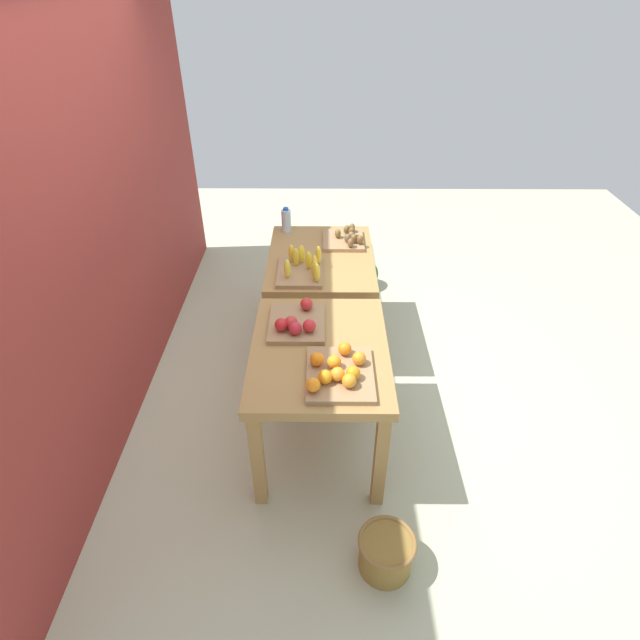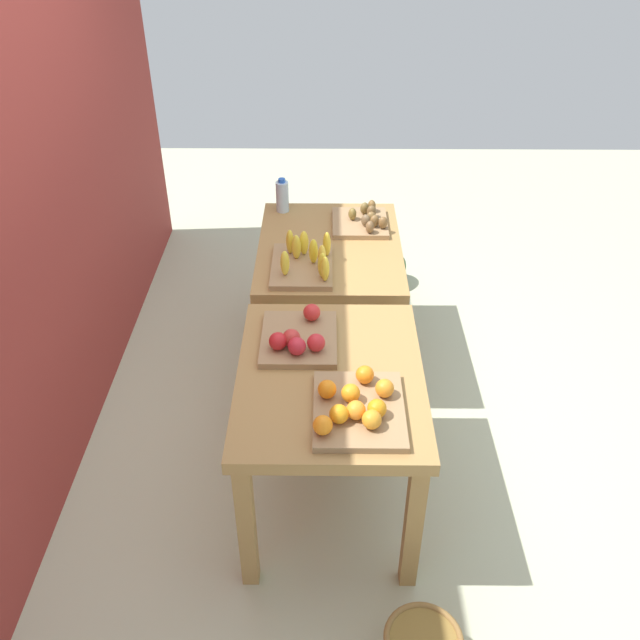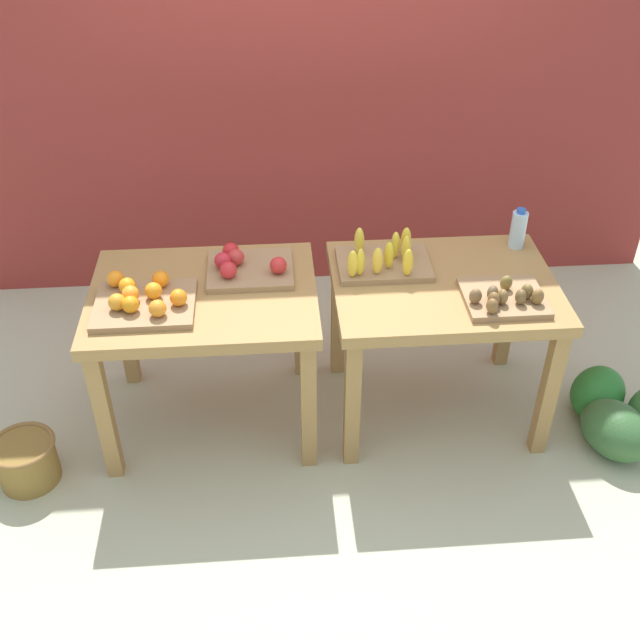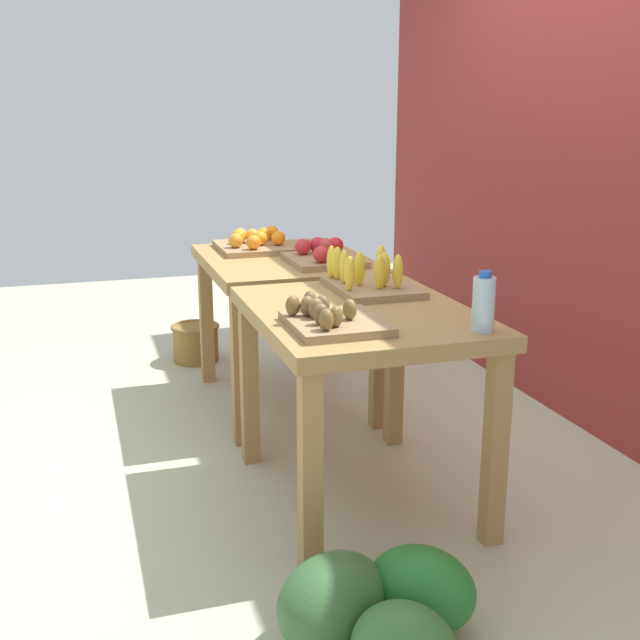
% 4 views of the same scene
% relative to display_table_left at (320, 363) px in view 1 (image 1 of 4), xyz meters
% --- Properties ---
extents(ground_plane, '(8.00, 8.00, 0.00)m').
position_rel_display_table_left_xyz_m(ground_plane, '(0.56, 0.00, -0.67)').
color(ground_plane, '#B9BE9D').
extents(back_wall, '(4.40, 0.12, 3.00)m').
position_rel_display_table_left_xyz_m(back_wall, '(0.56, 1.35, 0.83)').
color(back_wall, maroon).
rests_on(back_wall, ground_plane).
extents(display_table_left, '(1.04, 0.80, 0.79)m').
position_rel_display_table_left_xyz_m(display_table_left, '(0.00, 0.00, 0.00)').
color(display_table_left, '#A27B44').
rests_on(display_table_left, ground_plane).
extents(display_table_right, '(1.04, 0.80, 0.79)m').
position_rel_display_table_left_xyz_m(display_table_right, '(1.12, 0.00, 0.00)').
color(display_table_right, '#A27B44').
rests_on(display_table_right, ground_plane).
extents(orange_bin, '(0.44, 0.37, 0.11)m').
position_rel_display_table_left_xyz_m(orange_bin, '(-0.25, -0.10, 0.16)').
color(orange_bin, '#9B7A52').
rests_on(orange_bin, display_table_left).
extents(apple_bin, '(0.40, 0.34, 0.11)m').
position_rel_display_table_left_xyz_m(apple_bin, '(0.20, 0.14, 0.15)').
color(apple_bin, '#9B7A52').
rests_on(apple_bin, display_table_left).
extents(banana_crate, '(0.44, 0.32, 0.17)m').
position_rel_display_table_left_xyz_m(banana_crate, '(0.85, 0.13, 0.17)').
color(banana_crate, '#9B7A52').
rests_on(banana_crate, display_table_right).
extents(kiwi_bin, '(0.36, 0.32, 0.10)m').
position_rel_display_table_left_xyz_m(kiwi_bin, '(1.34, -0.19, 0.15)').
color(kiwi_bin, '#9B7A52').
rests_on(kiwi_bin, display_table_right).
extents(water_bottle, '(0.08, 0.08, 0.21)m').
position_rel_display_table_left_xyz_m(water_bottle, '(1.54, 0.29, 0.21)').
color(water_bottle, silver).
rests_on(water_bottle, display_table_right).
extents(watermelon_pile, '(0.65, 0.71, 0.27)m').
position_rel_display_table_left_xyz_m(watermelon_pile, '(2.01, -0.26, -0.54)').
color(watermelon_pile, '#356D33').
rests_on(watermelon_pile, ground_plane).
extents(wicker_basket, '(0.30, 0.30, 0.23)m').
position_rel_display_table_left_xyz_m(wicker_basket, '(-0.86, -0.35, -0.55)').
color(wicker_basket, olive).
rests_on(wicker_basket, ground_plane).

